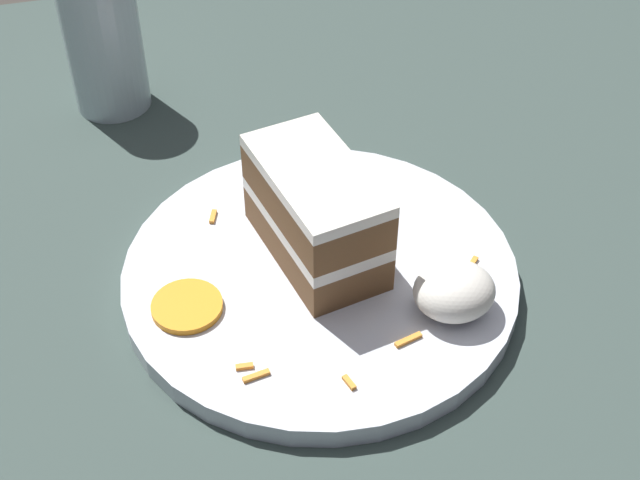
{
  "coord_description": "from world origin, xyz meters",
  "views": [
    {
      "loc": [
        -0.09,
        -0.48,
        0.52
      ],
      "look_at": [
        0.03,
        -0.01,
        0.07
      ],
      "focal_mm": 50.0,
      "sensor_mm": 36.0,
      "label": 1
    }
  ],
  "objects_px": {
    "cream_dollop": "(454,291)",
    "drinking_glass": "(106,53)",
    "cake_slice": "(316,212)",
    "orange_garnish": "(187,306)",
    "plate": "(320,275)"
  },
  "relations": [
    {
      "from": "cream_dollop",
      "to": "orange_garnish",
      "type": "relative_size",
      "value": 1.15
    },
    {
      "from": "plate",
      "to": "drinking_glass",
      "type": "distance_m",
      "value": 0.32
    },
    {
      "from": "cake_slice",
      "to": "orange_garnish",
      "type": "bearing_deg",
      "value": 6.91
    },
    {
      "from": "plate",
      "to": "cream_dollop",
      "type": "relative_size",
      "value": 5.06
    },
    {
      "from": "drinking_glass",
      "to": "cream_dollop",
      "type": "bearing_deg",
      "value": -59.45
    },
    {
      "from": "drinking_glass",
      "to": "orange_garnish",
      "type": "bearing_deg",
      "value": -85.29
    },
    {
      "from": "cream_dollop",
      "to": "orange_garnish",
      "type": "xyz_separation_m",
      "value": [
        -0.19,
        0.05,
        -0.02
      ]
    },
    {
      "from": "cake_slice",
      "to": "plate",
      "type": "bearing_deg",
      "value": 72.91
    },
    {
      "from": "orange_garnish",
      "to": "plate",
      "type": "bearing_deg",
      "value": 9.09
    },
    {
      "from": "cake_slice",
      "to": "drinking_glass",
      "type": "distance_m",
      "value": 0.31
    },
    {
      "from": "cream_dollop",
      "to": "drinking_glass",
      "type": "height_order",
      "value": "drinking_glass"
    },
    {
      "from": "plate",
      "to": "cream_dollop",
      "type": "bearing_deg",
      "value": -39.22
    },
    {
      "from": "plate",
      "to": "cake_slice",
      "type": "relative_size",
      "value": 2.21
    },
    {
      "from": "orange_garnish",
      "to": "cake_slice",
      "type": "bearing_deg",
      "value": 18.26
    },
    {
      "from": "plate",
      "to": "cream_dollop",
      "type": "distance_m",
      "value": 0.11
    }
  ]
}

